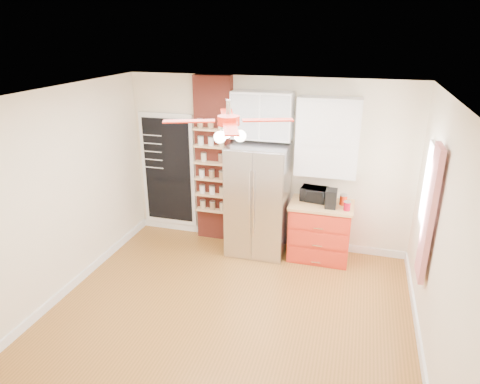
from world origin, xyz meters
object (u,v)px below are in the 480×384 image
(ceiling_fan, at_px, (229,121))
(pantry_jar_oats, at_px, (204,157))
(red_cabinet, at_px, (320,231))
(toaster_oven, at_px, (314,194))
(fridge, at_px, (258,200))
(canister_left, at_px, (347,206))
(coffee_maker, at_px, (331,199))

(ceiling_fan, distance_m, pantry_jar_oats, 2.28)
(red_cabinet, xyz_separation_m, toaster_oven, (-0.14, 0.10, 0.55))
(fridge, relative_size, canister_left, 13.99)
(coffee_maker, relative_size, canister_left, 2.18)
(red_cabinet, height_order, canister_left, canister_left)
(coffee_maker, bearing_deg, red_cabinet, 144.96)
(pantry_jar_oats, bearing_deg, red_cabinet, -3.60)
(red_cabinet, relative_size, toaster_oven, 2.46)
(coffee_maker, bearing_deg, pantry_jar_oats, 173.57)
(pantry_jar_oats, bearing_deg, toaster_oven, -0.74)
(red_cabinet, distance_m, canister_left, 0.65)
(coffee_maker, bearing_deg, canister_left, -13.24)
(ceiling_fan, xyz_separation_m, coffee_maker, (1.05, 1.59, -1.39))
(coffee_maker, xyz_separation_m, pantry_jar_oats, (-2.04, 0.21, 0.40))
(toaster_oven, xyz_separation_m, pantry_jar_oats, (-1.77, 0.02, 0.43))
(ceiling_fan, distance_m, canister_left, 2.48)
(red_cabinet, bearing_deg, fridge, -177.05)
(fridge, distance_m, canister_left, 1.35)
(fridge, distance_m, ceiling_fan, 2.25)
(ceiling_fan, bearing_deg, pantry_jar_oats, 118.71)
(pantry_jar_oats, bearing_deg, coffee_maker, -5.95)
(red_cabinet, xyz_separation_m, ceiling_fan, (-0.92, -1.68, 1.97))
(fridge, bearing_deg, canister_left, -4.11)
(fridge, xyz_separation_m, canister_left, (1.34, -0.10, 0.09))
(ceiling_fan, relative_size, coffee_maker, 5.14)
(coffee_maker, relative_size, pantry_jar_oats, 2.09)
(ceiling_fan, bearing_deg, coffee_maker, 56.39)
(ceiling_fan, distance_m, coffee_maker, 2.36)
(fridge, height_order, pantry_jar_oats, fridge)
(ceiling_fan, height_order, pantry_jar_oats, ceiling_fan)
(pantry_jar_oats, bearing_deg, ceiling_fan, -61.29)
(ceiling_fan, bearing_deg, canister_left, 49.93)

